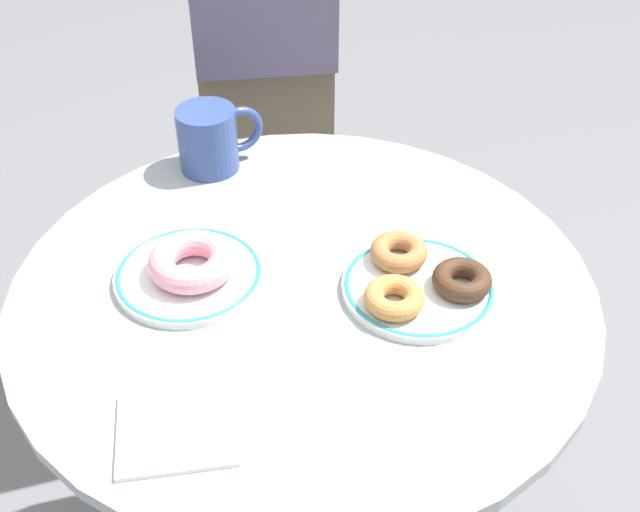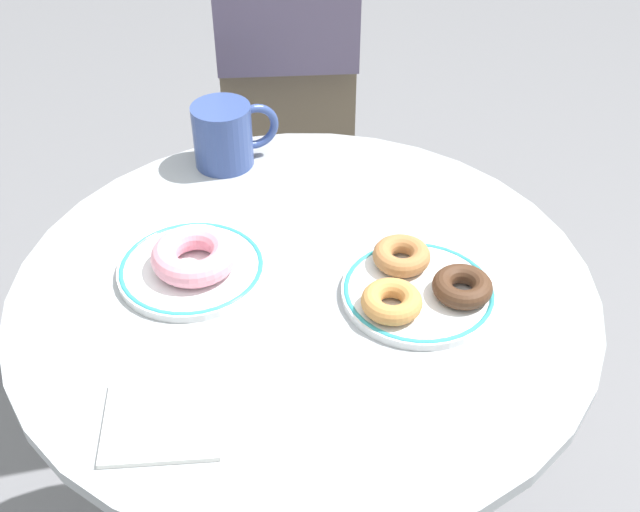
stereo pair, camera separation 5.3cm
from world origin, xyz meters
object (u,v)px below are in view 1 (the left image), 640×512
at_px(donut_cinnamon, 399,252).
at_px(cafe_table, 305,419).
at_px(plate_right, 418,287).
at_px(donut_chocolate, 462,279).
at_px(donut_old_fashioned, 394,298).
at_px(paper_napkin, 177,430).
at_px(donut_pink_frosted, 192,262).
at_px(person_figure, 258,35).
at_px(coffee_mug, 210,139).
at_px(plate_left, 189,275).

bearing_deg(donut_cinnamon, cafe_table, -151.62).
xyz_separation_m(plate_right, donut_chocolate, (0.05, 0.00, 0.02)).
distance_m(plate_right, donut_old_fashioned, 0.05).
distance_m(donut_chocolate, paper_napkin, 0.37).
xyz_separation_m(cafe_table, donut_cinnamon, (0.11, 0.06, 0.28)).
relative_size(donut_pink_frosted, person_figure, 0.06).
relative_size(paper_napkin, person_figure, 0.07).
xyz_separation_m(donut_chocolate, person_figure, (-0.41, 0.57, 0.02)).
height_order(paper_napkin, person_figure, person_figure).
bearing_deg(person_figure, donut_chocolate, -53.86).
height_order(plate_right, person_figure, person_figure).
relative_size(plate_right, person_figure, 0.11).
xyz_separation_m(donut_chocolate, donut_old_fashioned, (-0.07, -0.05, 0.00)).
bearing_deg(donut_old_fashioned, donut_chocolate, 34.09).
xyz_separation_m(donut_chocolate, paper_napkin, (-0.25, -0.27, -0.02)).
xyz_separation_m(plate_right, coffee_mug, (-0.33, 0.20, 0.04)).
xyz_separation_m(plate_right, paper_napkin, (-0.20, -0.26, -0.00)).
bearing_deg(donut_cinnamon, donut_chocolate, -23.37).
height_order(donut_cinnamon, coffee_mug, coffee_mug).
height_order(plate_right, donut_cinnamon, donut_cinnamon).
bearing_deg(donut_chocolate, plate_left, -172.12).
bearing_deg(paper_napkin, person_figure, 100.93).
relative_size(plate_right, donut_pink_frosted, 1.74).
bearing_deg(paper_napkin, coffee_mug, 104.67).
bearing_deg(paper_napkin, plate_right, 51.91).
bearing_deg(coffee_mug, paper_napkin, -75.33).
bearing_deg(person_figure, donut_pink_frosted, -80.86).
distance_m(plate_right, donut_cinnamon, 0.05).
height_order(donut_cinnamon, person_figure, person_figure).
distance_m(donut_pink_frosted, coffee_mug, 0.25).
xyz_separation_m(paper_napkin, person_figure, (-0.16, 0.83, 0.04)).
bearing_deg(donut_cinnamon, coffee_mug, 150.97).
height_order(plate_right, donut_pink_frosted, donut_pink_frosted).
relative_size(donut_pink_frosted, donut_old_fashioned, 1.49).
xyz_separation_m(plate_left, donut_chocolate, (0.32, 0.04, 0.02)).
bearing_deg(person_figure, plate_left, -81.41).
xyz_separation_m(donut_cinnamon, donut_old_fashioned, (0.01, -0.08, 0.00)).
distance_m(plate_left, person_figure, 0.62).
height_order(cafe_table, person_figure, person_figure).
bearing_deg(donut_old_fashioned, person_figure, 119.05).
distance_m(donut_pink_frosted, donut_old_fashioned, 0.24).
height_order(donut_pink_frosted, paper_napkin, donut_pink_frosted).
relative_size(cafe_table, coffee_mug, 6.80).
xyz_separation_m(plate_left, donut_cinnamon, (0.24, 0.08, 0.02)).
xyz_separation_m(plate_left, coffee_mug, (-0.05, 0.24, 0.04)).
height_order(cafe_table, donut_cinnamon, donut_cinnamon).
bearing_deg(paper_napkin, cafe_table, 74.35).
bearing_deg(cafe_table, paper_napkin, -105.65).
relative_size(paper_napkin, coffee_mug, 1.04).
xyz_separation_m(donut_pink_frosted, person_figure, (-0.10, 0.61, 0.01)).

